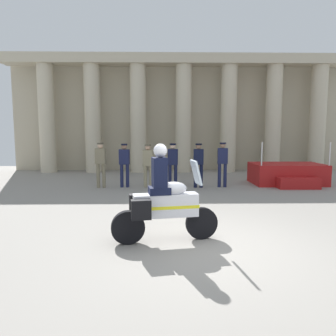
{
  "coord_description": "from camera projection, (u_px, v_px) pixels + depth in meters",
  "views": [
    {
      "loc": [
        -0.89,
        -5.49,
        2.11
      ],
      "look_at": [
        -0.71,
        3.31,
        1.09
      ],
      "focal_mm": 33.14,
      "sensor_mm": 36.0,
      "label": 1
    }
  ],
  "objects": [
    {
      "name": "officer_in_row_2",
      "position": [
        148.0,
        162.0,
        11.87
      ],
      "size": [
        0.4,
        0.26,
        1.65
      ],
      "rotation": [
        0.0,
        0.0,
        3.03
      ],
      "color": "gray",
      "rests_on": "ground_plane"
    },
    {
      "name": "ground_plane",
      "position": [
        210.0,
        247.0,
        5.71
      ],
      "size": [
        28.0,
        28.0,
        0.0
      ],
      "primitive_type": "plane",
      "color": "gray"
    },
    {
      "name": "officer_in_row_0",
      "position": [
        101.0,
        161.0,
        11.75
      ],
      "size": [
        0.4,
        0.26,
        1.72
      ],
      "rotation": [
        0.0,
        0.0,
        3.03
      ],
      "color": "#7A7056",
      "rests_on": "ground_plane"
    },
    {
      "name": "officer_in_row_1",
      "position": [
        124.0,
        162.0,
        11.85
      ],
      "size": [
        0.4,
        0.26,
        1.68
      ],
      "rotation": [
        0.0,
        0.0,
        3.03
      ],
      "color": "#191E42",
      "rests_on": "ground_plane"
    },
    {
      "name": "motorcycle_with_rider",
      "position": [
        162.0,
        201.0,
        5.93
      ],
      "size": [
        2.08,
        0.77,
        1.9
      ],
      "rotation": [
        0.0,
        0.0,
        0.17
      ],
      "color": "black",
      "rests_on": "ground_plane"
    },
    {
      "name": "officer_in_row_3",
      "position": [
        173.0,
        161.0,
        11.87
      ],
      "size": [
        0.4,
        0.26,
        1.68
      ],
      "rotation": [
        0.0,
        0.0,
        3.03
      ],
      "color": "#141938",
      "rests_on": "ground_plane"
    },
    {
      "name": "colonnade_backdrop",
      "position": [
        183.0,
        108.0,
        16.75
      ],
      "size": [
        18.58,
        1.68,
        6.38
      ],
      "color": "#B6AB91",
      "rests_on": "ground_plane"
    },
    {
      "name": "reviewing_stand",
      "position": [
        287.0,
        174.0,
        12.64
      ],
      "size": [
        2.79,
        2.23,
        1.73
      ],
      "color": "#A51919",
      "rests_on": "ground_plane"
    },
    {
      "name": "officer_in_row_5",
      "position": [
        223.0,
        161.0,
        11.89
      ],
      "size": [
        0.4,
        0.26,
        1.72
      ],
      "rotation": [
        0.0,
        0.0,
        3.03
      ],
      "color": "#191E42",
      "rests_on": "ground_plane"
    },
    {
      "name": "officer_in_row_4",
      "position": [
        198.0,
        162.0,
        11.79
      ],
      "size": [
        0.4,
        0.26,
        1.69
      ],
      "rotation": [
        0.0,
        0.0,
        3.03
      ],
      "color": "black",
      "rests_on": "ground_plane"
    }
  ]
}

